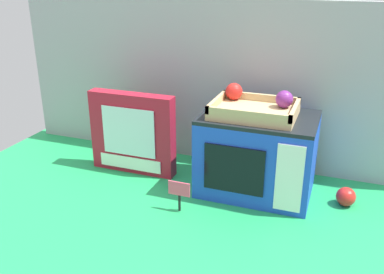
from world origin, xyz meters
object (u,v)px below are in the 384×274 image
toy_microwave (257,154)px  loose_toy_apple (346,197)px  food_groups_crate (255,108)px  cookie_set_box (132,133)px  price_sign (179,192)px

toy_microwave → loose_toy_apple: 0.31m
food_groups_crate → cookie_set_box: (-0.44, -0.01, -0.14)m
food_groups_crate → price_sign: (-0.17, -0.22, -0.22)m
loose_toy_apple → food_groups_crate: bearing=178.9°
toy_microwave → food_groups_crate: size_ratio=1.39×
toy_microwave → cookie_set_box: size_ratio=1.15×
loose_toy_apple → price_sign: bearing=-155.9°
price_sign → loose_toy_apple: price_sign is taller
food_groups_crate → cookie_set_box: food_groups_crate is taller
cookie_set_box → price_sign: cookie_set_box is taller
cookie_set_box → price_sign: size_ratio=3.18×
food_groups_crate → price_sign: 0.36m
toy_microwave → price_sign: 0.29m
food_groups_crate → loose_toy_apple: size_ratio=4.28×
toy_microwave → cookie_set_box: bearing=-179.0°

